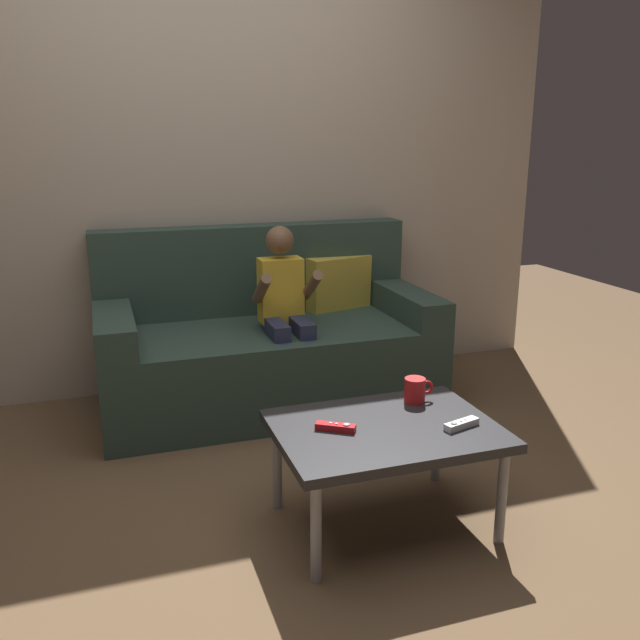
# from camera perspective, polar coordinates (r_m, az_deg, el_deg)

# --- Properties ---
(ground_plane) EXTENTS (8.09, 8.09, 0.00)m
(ground_plane) POSITION_cam_1_polar(r_m,az_deg,el_deg) (2.59, -3.03, -16.59)
(ground_plane) COLOR brown
(wall_back) EXTENTS (4.05, 0.05, 2.50)m
(wall_back) POSITION_cam_1_polar(r_m,az_deg,el_deg) (3.71, -9.94, 13.28)
(wall_back) COLOR #B2A38E
(wall_back) RESTS_ON ground
(couch) EXTENTS (1.70, 0.80, 0.91)m
(couch) POSITION_cam_1_polar(r_m,az_deg,el_deg) (3.54, -4.43, -2.07)
(couch) COLOR #2D4238
(couch) RESTS_ON ground
(person_seated_on_couch) EXTENTS (0.30, 0.37, 0.95)m
(person_seated_on_couch) POSITION_cam_1_polar(r_m,az_deg,el_deg) (3.32, -2.96, 0.96)
(person_seated_on_couch) COLOR #282D47
(person_seated_on_couch) RESTS_ON ground
(coffee_table) EXTENTS (0.78, 0.57, 0.39)m
(coffee_table) POSITION_cam_1_polar(r_m,az_deg,el_deg) (2.41, 5.57, -9.77)
(coffee_table) COLOR #232326
(coffee_table) RESTS_ON ground
(game_remote_red_near_edge) EXTENTS (0.14, 0.11, 0.03)m
(game_remote_red_near_edge) POSITION_cam_1_polar(r_m,az_deg,el_deg) (2.34, 1.34, -9.10)
(game_remote_red_near_edge) COLOR red
(game_remote_red_near_edge) RESTS_ON coffee_table
(game_remote_white_center) EXTENTS (0.14, 0.07, 0.03)m
(game_remote_white_center) POSITION_cam_1_polar(r_m,az_deg,el_deg) (2.42, 11.94, -8.66)
(game_remote_white_center) COLOR white
(game_remote_white_center) RESTS_ON coffee_table
(coffee_mug) EXTENTS (0.12, 0.08, 0.09)m
(coffee_mug) POSITION_cam_1_polar(r_m,az_deg,el_deg) (2.60, 8.12, -5.91)
(coffee_mug) COLOR red
(coffee_mug) RESTS_ON coffee_table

